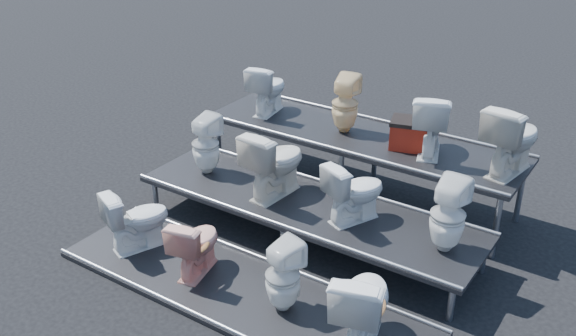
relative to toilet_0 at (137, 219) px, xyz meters
The scene contains 17 objects.
ground 1.98m from the toilet_0, 42.14° to the left, with size 80.00×80.00×0.00m, color black.
tier_front 1.49m from the toilet_0, ahead, with size 4.20×1.20×0.06m, color black.
tier_mid 1.95m from the toilet_0, 42.14° to the left, with size 4.20×1.20×0.46m, color black.
tier_back 2.97m from the toilet_0, 61.07° to the left, with size 4.20×1.20×0.86m, color black.
toilet_0 is the anchor object (origin of this frame).
toilet_1 0.87m from the toilet_0, ahead, with size 0.38×0.67×0.69m, color #EAA18D.
toilet_2 1.99m from the toilet_0, ahead, with size 0.35×0.35×0.77m, color white.
toilet_3 2.85m from the toilet_0, ahead, with size 0.48×0.84×0.85m, color white.
toilet_4 1.37m from the toilet_0, 92.67° to the left, with size 0.35×0.35×0.77m, color white.
toilet_5 1.70m from the toilet_0, 52.53° to the left, with size 0.47×0.83×0.84m, color beige.
toilet_6 2.47m from the toilet_0, 32.25° to the left, with size 0.40×0.70×0.71m, color white.
toilet_7 3.41m from the toilet_0, 22.61° to the left, with size 0.36×0.37×0.80m, color white.
toilet_8 2.71m from the toilet_0, 90.46° to the left, with size 0.39×0.68×0.69m, color white.
toilet_9 2.97m from the toilet_0, 65.30° to the left, with size 0.34×0.35×0.76m, color beige.
toilet_10 3.61m from the toilet_0, 47.74° to the left, with size 0.43×0.76×0.77m, color white.
toilet_11 4.30m from the toilet_0, 38.05° to the left, with size 0.46×0.81×0.83m, color beige.
red_crate 3.39m from the toilet_0, 50.88° to the left, with size 0.44×0.35×0.32m, color #9E2311.
Camera 1 is at (3.43, -5.52, 4.17)m, focal length 40.00 mm.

